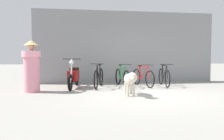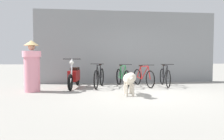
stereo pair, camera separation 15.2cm
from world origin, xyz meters
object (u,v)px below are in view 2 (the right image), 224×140
bicycle_2 (143,77)px  person_in_robes (32,66)px  stray_dog (129,79)px  bicycle_1 (123,77)px  bicycle_3 (165,77)px  bicycle_0 (99,78)px  motorcycle (74,76)px

bicycle_2 → person_in_robes: (-3.74, -0.81, 0.46)m
stray_dog → person_in_robes: bearing=-106.3°
bicycle_1 → person_in_robes: (-2.98, -0.87, 0.46)m
bicycle_3 → stray_dog: bicycle_3 is taller
bicycle_1 → bicycle_0: bearing=-87.0°
motorcycle → person_in_robes: (-1.24, -0.73, 0.39)m
bicycle_2 → stray_dog: 2.06m
motorcycle → person_in_robes: 1.49m
bicycle_0 → person_in_robes: (-2.11, -0.72, 0.45)m
person_in_robes → motorcycle: bearing=-149.6°
bicycle_0 → bicycle_3: (2.43, 0.06, -0.01)m
bicycle_2 → stray_dog: bearing=-38.0°
bicycle_1 → bicycle_2: bearing=78.0°
motorcycle → bicycle_3: bearing=98.2°
bicycle_1 → bicycle_3: size_ratio=1.03×
motorcycle → bicycle_2: bearing=99.0°
bicycle_1 → stray_dog: size_ratio=1.27×
motorcycle → stray_dog: 2.39m
bicycle_3 → bicycle_1: bearing=-86.1°
motorcycle → stray_dog: bearing=49.3°
bicycle_0 → bicycle_1: (0.86, 0.15, -0.01)m
bicycle_2 → bicycle_3: 0.81m
bicycle_0 → bicycle_2: size_ratio=0.99×
motorcycle → stray_dog: motorcycle is taller
bicycle_0 → stray_dog: bicycle_0 is taller
bicycle_1 → bicycle_3: bearing=79.7°
stray_dog → bicycle_1: bearing=179.8°
stray_dog → bicycle_0: bearing=-153.8°
person_in_robes → bicycle_2: bearing=-167.9°
bicycle_0 → stray_dog: size_ratio=1.26×
bicycle_0 → bicycle_1: size_ratio=0.99×
motorcycle → person_in_robes: bearing=-52.3°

